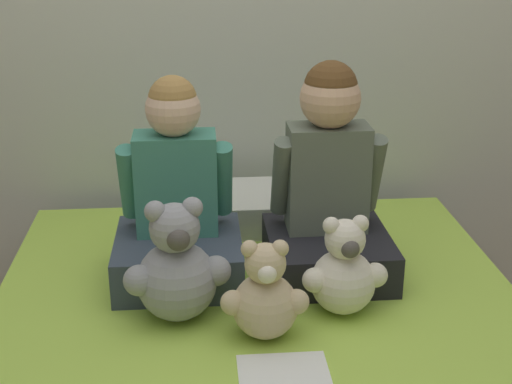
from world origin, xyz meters
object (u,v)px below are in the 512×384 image
(pillow_at_headboard, at_px, (245,208))
(sign_card, at_px, (284,372))
(teddy_bear_held_by_left_child, at_px, (177,269))
(teddy_bear_held_by_right_child, at_px, (344,272))
(child_on_left, at_px, (177,207))
(teddy_bear_between_children, at_px, (265,297))
(child_on_right, at_px, (328,192))

(pillow_at_headboard, bearing_deg, sign_card, -88.18)
(teddy_bear_held_by_left_child, height_order, teddy_bear_held_by_right_child, teddy_bear_held_by_left_child)
(child_on_left, xyz_separation_m, teddy_bear_held_by_right_child, (0.43, -0.24, -0.10))
(teddy_bear_between_children, relative_size, sign_card, 1.24)
(child_on_left, xyz_separation_m, sign_card, (0.25, -0.51, -0.21))
(child_on_right, relative_size, teddy_bear_between_children, 2.36)
(child_on_right, relative_size, teddy_bear_held_by_right_child, 2.26)
(teddy_bear_between_children, height_order, pillow_at_headboard, teddy_bear_between_children)
(teddy_bear_held_by_right_child, xyz_separation_m, teddy_bear_between_children, (-0.22, -0.10, -0.00))
(child_on_right, relative_size, sign_card, 2.93)
(child_on_right, bearing_deg, pillow_at_headboard, 121.15)
(child_on_right, height_order, teddy_bear_between_children, child_on_right)
(child_on_left, bearing_deg, sign_card, -64.40)
(child_on_left, distance_m, sign_card, 0.60)
(teddy_bear_between_children, bearing_deg, pillow_at_headboard, 92.77)
(child_on_right, relative_size, pillow_at_headboard, 1.20)
(child_on_left, height_order, teddy_bear_between_children, child_on_left)
(teddy_bear_held_by_right_child, bearing_deg, sign_card, -130.63)
(pillow_at_headboard, bearing_deg, teddy_bear_held_by_right_child, -70.22)
(teddy_bear_held_by_left_child, xyz_separation_m, teddy_bear_held_by_right_child, (0.43, -0.01, -0.02))
(child_on_left, relative_size, teddy_bear_between_children, 2.24)
(teddy_bear_held_by_right_child, relative_size, sign_card, 1.30)
(teddy_bear_between_children, xyz_separation_m, sign_card, (0.03, -0.16, -0.11))
(teddy_bear_between_children, height_order, sign_card, teddy_bear_between_children)
(teddy_bear_held_by_right_child, bearing_deg, teddy_bear_between_children, -160.21)
(child_on_right, xyz_separation_m, teddy_bear_between_children, (-0.22, -0.35, -0.13))
(child_on_right, bearing_deg, teddy_bear_held_by_right_child, -90.36)
(pillow_at_headboard, height_order, sign_card, pillow_at_headboard)
(sign_card, bearing_deg, teddy_bear_between_children, 100.14)
(sign_card, bearing_deg, pillow_at_headboard, 91.82)
(teddy_bear_held_by_right_child, xyz_separation_m, pillow_at_headboard, (-0.21, 0.60, -0.06))
(child_on_right, distance_m, teddy_bear_held_by_right_child, 0.28)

